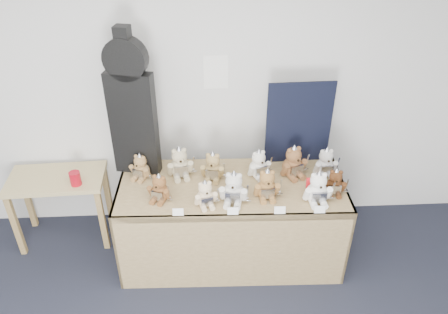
{
  "coord_description": "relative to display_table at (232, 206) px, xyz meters",
  "views": [
    {
      "loc": [
        0.31,
        -1.01,
        2.95
      ],
      "look_at": [
        0.46,
        1.8,
        1.13
      ],
      "focal_mm": 35.0,
      "sensor_mm": 36.0,
      "label": 1
    }
  ],
  "objects": [
    {
      "name": "teddy_front_right",
      "position": [
        0.27,
        -0.09,
        0.28
      ],
      "size": [
        0.23,
        0.19,
        0.28
      ],
      "rotation": [
        0.0,
        0.0,
        0.03
      ],
      "color": "olive",
      "rests_on": "display_table"
    },
    {
      "name": "teddy_front_left",
      "position": [
        -0.22,
        -0.17,
        0.27
      ],
      "size": [
        0.21,
        0.18,
        0.25
      ],
      "rotation": [
        0.0,
        0.0,
        0.24
      ],
      "color": "beige",
      "rests_on": "display_table"
    },
    {
      "name": "teddy_back_centre_left",
      "position": [
        -0.15,
        0.18,
        0.28
      ],
      "size": [
        0.23,
        0.2,
        0.28
      ],
      "rotation": [
        0.0,
        0.0,
        -0.18
      ],
      "color": "#A78953",
      "rests_on": "display_table"
    },
    {
      "name": "entry_card_d",
      "position": [
        0.64,
        -0.32,
        0.2
      ],
      "size": [
        0.08,
        0.02,
        0.06
      ],
      "primitive_type": "cube",
      "rotation": [
        -0.24,
        0.0,
        -0.03
      ],
      "color": "white",
      "rests_on": "display_table"
    },
    {
      "name": "teddy_front_centre",
      "position": [
        0.0,
        -0.14,
        0.29
      ],
      "size": [
        0.25,
        0.22,
        0.31
      ],
      "rotation": [
        0.0,
        0.0,
        -0.19
      ],
      "color": "silver",
      "rests_on": "display_table"
    },
    {
      "name": "room_shell",
      "position": [
        -0.1,
        0.68,
        0.92
      ],
      "size": [
        6.0,
        6.0,
        6.0
      ],
      "color": "silver",
      "rests_on": "floor"
    },
    {
      "name": "guitar_case",
      "position": [
        -0.78,
        0.34,
        0.78
      ],
      "size": [
        0.4,
        0.19,
        1.25
      ],
      "rotation": [
        0.0,
        0.0,
        -0.22
      ],
      "color": "black",
      "rests_on": "display_table"
    },
    {
      "name": "navy_board",
      "position": [
        0.6,
        0.42,
        0.55
      ],
      "size": [
        0.57,
        0.04,
        0.75
      ],
      "primitive_type": "cube",
      "rotation": [
        0.0,
        0.0,
        0.04
      ],
      "color": "black",
      "rests_on": "display_table"
    },
    {
      "name": "teddy_back_end",
      "position": [
        0.81,
        0.2,
        0.28
      ],
      "size": [
        0.23,
        0.19,
        0.28
      ],
      "rotation": [
        0.0,
        0.0,
        0.09
      ],
      "color": "silver",
      "rests_on": "display_table"
    },
    {
      "name": "display_table",
      "position": [
        0.0,
        0.0,
        0.0
      ],
      "size": [
        1.91,
        0.84,
        0.79
      ],
      "rotation": [
        0.0,
        0.0,
        -0.03
      ],
      "color": "olive",
      "rests_on": "floor"
    },
    {
      "name": "teddy_front_far_right",
      "position": [
        0.65,
        -0.17,
        0.29
      ],
      "size": [
        0.25,
        0.21,
        0.3
      ],
      "rotation": [
        0.0,
        0.0,
        0.03
      ],
      "color": "white",
      "rests_on": "display_table"
    },
    {
      "name": "teddy_back_left",
      "position": [
        -0.42,
        0.24,
        0.29
      ],
      "size": [
        0.25,
        0.22,
        0.3
      ],
      "rotation": [
        0.0,
        0.0,
        0.18
      ],
      "color": "tan",
      "rests_on": "display_table"
    },
    {
      "name": "entry_card_b",
      "position": [
        -0.01,
        -0.3,
        0.2
      ],
      "size": [
        0.08,
        0.02,
        0.06
      ],
      "primitive_type": "cube",
      "rotation": [
        -0.24,
        0.0,
        -0.03
      ],
      "color": "white",
      "rests_on": "display_table"
    },
    {
      "name": "teddy_front_end",
      "position": [
        0.82,
        -0.07,
        0.27
      ],
      "size": [
        0.2,
        0.17,
        0.24
      ],
      "rotation": [
        0.0,
        0.0,
        -0.14
      ],
      "color": "#4F2F1B",
      "rests_on": "display_table"
    },
    {
      "name": "side_table",
      "position": [
        -1.54,
        0.4,
        -0.05
      ],
      "size": [
        0.86,
        0.5,
        0.7
      ],
      "rotation": [
        0.0,
        0.0,
        0.05
      ],
      "color": "tan",
      "rests_on": "floor"
    },
    {
      "name": "entry_card_a",
      "position": [
        -0.43,
        -0.29,
        0.2
      ],
      "size": [
        0.08,
        0.02,
        0.06
      ],
      "primitive_type": "cube",
      "rotation": [
        -0.24,
        0.0,
        -0.03
      ],
      "color": "white",
      "rests_on": "display_table"
    },
    {
      "name": "teddy_back_right",
      "position": [
        0.53,
        0.19,
        0.29
      ],
      "size": [
        0.26,
        0.24,
        0.31
      ],
      "rotation": [
        0.0,
        0.0,
        0.36
      ],
      "color": "brown",
      "rests_on": "display_table"
    },
    {
      "name": "teddy_back_centre_right",
      "position": [
        0.24,
        0.2,
        0.28
      ],
      "size": [
        0.23,
        0.21,
        0.27
      ],
      "rotation": [
        0.0,
        0.0,
        0.36
      ],
      "color": "white",
      "rests_on": "display_table"
    },
    {
      "name": "red_cup",
      "position": [
        -1.33,
        0.28,
        0.14
      ],
      "size": [
        0.09,
        0.09,
        0.12
      ],
      "primitive_type": "cylinder",
      "color": "#AD0B1A",
      "rests_on": "side_table"
    },
    {
      "name": "teddy_back_far_left",
      "position": [
        -0.75,
        0.23,
        0.27
      ],
      "size": [
        0.2,
        0.2,
        0.25
      ],
      "rotation": [
        0.0,
        0.0,
        -0.4
      ],
      "color": "#9B7548",
      "rests_on": "display_table"
    },
    {
      "name": "teddy_front_far_left",
      "position": [
        -0.57,
        -0.08,
        0.27
      ],
      "size": [
        0.21,
        0.2,
        0.26
      ],
      "rotation": [
        0.0,
        0.0,
        -0.35
      ],
      "color": "brown",
      "rests_on": "display_table"
    },
    {
      "name": "entry_card_c",
      "position": [
        0.34,
        -0.31,
        0.2
      ],
      "size": [
        0.09,
        0.02,
        0.06
      ],
      "primitive_type": "cube",
      "rotation": [
        -0.24,
        0.0,
        -0.03
      ],
      "color": "white",
      "rests_on": "display_table"
    }
  ]
}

